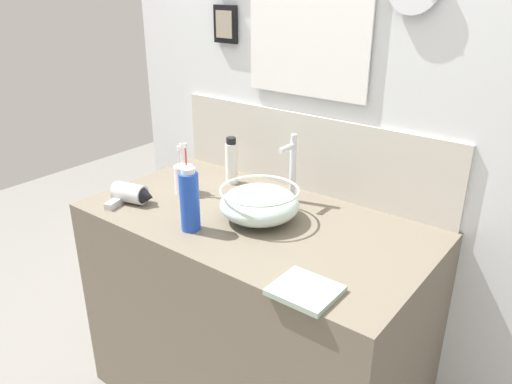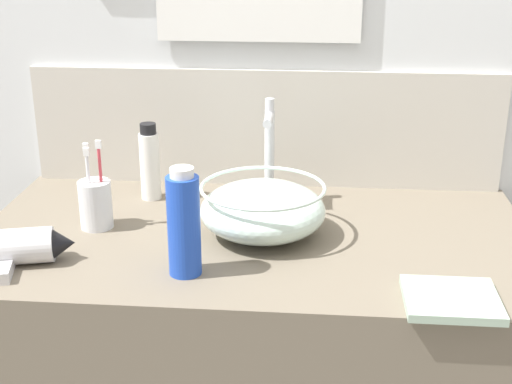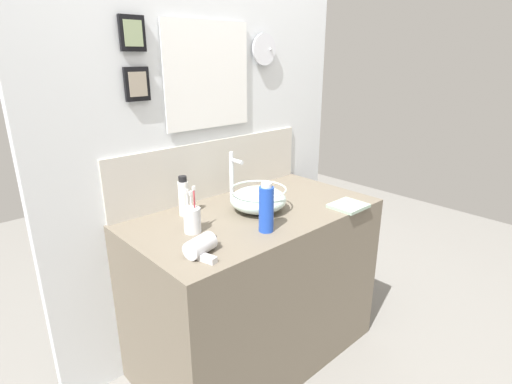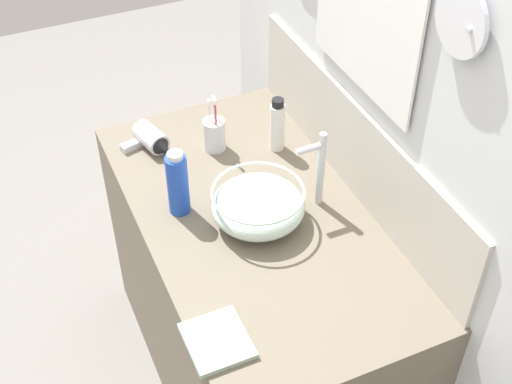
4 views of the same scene
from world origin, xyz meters
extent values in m
plane|color=gray|center=(0.00, 0.00, 0.00)|extent=(6.00, 6.00, 0.00)
cube|color=#6B6051|center=(0.00, 0.00, 0.42)|extent=(1.23, 0.67, 0.83)
cube|color=silver|center=(0.00, 0.36, 1.17)|extent=(1.80, 0.06, 2.34)
cube|color=beige|center=(0.00, 0.33, 0.99)|extent=(1.20, 0.02, 0.30)
cube|color=white|center=(-0.02, 0.33, 1.46)|extent=(0.44, 0.01, 0.45)
cube|color=white|center=(-0.02, 0.32, 1.46)|extent=(0.50, 0.01, 0.51)
cylinder|color=silver|center=(0.36, 0.31, 1.58)|extent=(0.17, 0.01, 0.17)
cylinder|color=silver|center=(0.40, 0.33, 1.58)|extent=(0.01, 0.06, 0.01)
cube|color=black|center=(-0.39, 0.32, 1.64)|extent=(0.11, 0.02, 0.14)
cube|color=gray|center=(-0.39, 0.31, 1.64)|extent=(0.08, 0.01, 0.10)
cube|color=black|center=(-0.39, 0.32, 1.44)|extent=(0.11, 0.02, 0.14)
cube|color=gray|center=(-0.39, 0.31, 1.44)|extent=(0.08, 0.01, 0.10)
ellipsoid|color=silver|center=(0.02, 0.00, 0.89)|extent=(0.27, 0.27, 0.12)
torus|color=silver|center=(0.02, 0.00, 0.95)|extent=(0.27, 0.27, 0.01)
torus|color=#B2B7BC|center=(0.02, 0.00, 0.84)|extent=(0.10, 0.10, 0.01)
cylinder|color=silver|center=(0.02, 0.20, 0.95)|extent=(0.02, 0.02, 0.23)
cylinder|color=silver|center=(0.02, 0.16, 1.05)|extent=(0.02, 0.08, 0.02)
cylinder|color=silver|center=(0.02, 0.20, 1.08)|extent=(0.02, 0.02, 0.03)
cylinder|color=silver|center=(-0.45, -0.18, 0.87)|extent=(0.14, 0.10, 0.07)
cone|color=black|center=(-0.37, -0.16, 0.87)|extent=(0.06, 0.07, 0.06)
cube|color=silver|center=(-0.47, -0.24, 0.85)|extent=(0.05, 0.09, 0.02)
cylinder|color=silver|center=(-0.35, 0.01, 0.89)|extent=(0.07, 0.07, 0.11)
cylinder|color=#D83F4C|center=(-0.34, 0.01, 0.93)|extent=(0.01, 0.01, 0.18)
cube|color=white|center=(-0.34, 0.01, 1.03)|extent=(0.01, 0.01, 0.02)
cylinder|color=white|center=(-0.37, 0.02, 0.93)|extent=(0.01, 0.01, 0.17)
cube|color=white|center=(-0.37, 0.02, 1.02)|extent=(0.01, 0.01, 0.02)
cylinder|color=white|center=(-0.36, 0.00, 0.92)|extent=(0.01, 0.01, 0.17)
cube|color=white|center=(-0.36, 0.00, 1.02)|extent=(0.01, 0.01, 0.02)
cylinder|color=blue|center=(-0.12, -0.20, 0.93)|extent=(0.06, 0.06, 0.20)
cylinder|color=silver|center=(-0.12, -0.20, 1.04)|extent=(0.05, 0.05, 0.02)
cylinder|color=white|center=(-0.27, 0.20, 0.92)|extent=(0.05, 0.05, 0.17)
cylinder|color=black|center=(-0.27, 0.20, 1.01)|extent=(0.04, 0.04, 0.03)
cube|color=#99B29E|center=(0.38, -0.27, 0.84)|extent=(0.17, 0.15, 0.02)
camera|label=1|loc=(0.96, -1.23, 1.61)|focal=35.00mm
camera|label=2|loc=(0.13, -1.43, 1.48)|focal=50.00mm
camera|label=3|loc=(-1.22, -1.33, 1.56)|focal=28.00mm
camera|label=4|loc=(1.41, -0.62, 2.30)|focal=50.00mm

